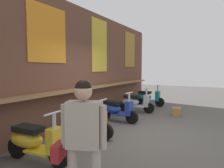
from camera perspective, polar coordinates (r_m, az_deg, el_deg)
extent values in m
plane|color=#56544F|center=(5.63, 7.05, -13.32)|extent=(30.66, 30.66, 0.00)
cube|color=brown|center=(6.38, -10.09, 4.86)|extent=(10.95, 0.25, 3.54)
cube|color=olive|center=(6.22, -7.80, -1.31)|extent=(9.86, 0.36, 0.05)
cube|color=orange|center=(5.43, -17.17, 12.93)|extent=(1.25, 0.02, 1.38)
cube|color=gold|center=(7.31, -3.43, 10.45)|extent=(0.97, 0.02, 1.79)
cube|color=olive|center=(9.67, 4.94, 9.30)|extent=(1.09, 0.02, 1.55)
ellipsoid|color=gold|center=(4.28, -22.39, -13.79)|extent=(0.42, 0.72, 0.30)
cube|color=black|center=(4.19, -21.99, -11.33)|extent=(0.33, 0.57, 0.10)
cube|color=gold|center=(4.09, -18.82, -16.77)|extent=(0.41, 0.52, 0.04)
cube|color=gold|center=(3.83, -15.52, -14.69)|extent=(0.29, 0.18, 0.44)
cylinder|color=#B7B7BC|center=(3.79, -15.57, -12.84)|extent=(0.07, 0.07, 0.70)
cylinder|color=#B7B7BC|center=(3.70, -15.68, -7.65)|extent=(0.46, 0.06, 0.04)
cylinder|color=black|center=(3.87, -14.24, -18.76)|extent=(0.13, 0.41, 0.40)
cylinder|color=black|center=(4.52, -24.56, -15.54)|extent=(0.13, 0.41, 0.40)
ellipsoid|color=orange|center=(5.41, -8.88, -9.70)|extent=(0.38, 0.70, 0.30)
cube|color=black|center=(5.33, -8.47, -7.68)|extent=(0.30, 0.55, 0.10)
cube|color=orange|center=(5.25, -5.73, -11.79)|extent=(0.38, 0.50, 0.04)
cube|color=orange|center=(5.04, -2.86, -9.88)|extent=(0.28, 0.16, 0.44)
cylinder|color=#B7B7BC|center=(5.01, -2.86, -8.43)|extent=(0.07, 0.07, 0.70)
cylinder|color=#B7B7BC|center=(4.94, -2.88, -4.47)|extent=(0.46, 0.04, 0.04)
cylinder|color=black|center=(5.06, -1.85, -12.98)|extent=(0.10, 0.40, 0.40)
cylinder|color=black|center=(5.60, -10.95, -11.33)|extent=(0.10, 0.40, 0.40)
ellipsoid|color=#233D9E|center=(6.79, -0.23, -6.72)|extent=(0.43, 0.72, 0.30)
cube|color=black|center=(6.73, 0.13, -5.10)|extent=(0.34, 0.57, 0.10)
cube|color=#233D9E|center=(6.65, 2.35, -8.29)|extent=(0.41, 0.52, 0.04)
cube|color=#233D9E|center=(6.46, 4.69, -6.68)|extent=(0.29, 0.18, 0.44)
cylinder|color=#B7B7BC|center=(6.44, 4.69, -5.55)|extent=(0.07, 0.07, 0.70)
cylinder|color=#B7B7BC|center=(6.39, 4.71, -2.45)|extent=(0.46, 0.07, 0.04)
cylinder|color=black|center=(6.48, 5.47, -9.11)|extent=(0.13, 0.41, 0.40)
cylinder|color=black|center=(6.97, -1.99, -8.12)|extent=(0.13, 0.41, 0.40)
ellipsoid|color=#B2B5BA|center=(8.19, 5.02, -4.82)|extent=(0.42, 0.72, 0.30)
cube|color=black|center=(8.14, 5.36, -3.45)|extent=(0.33, 0.57, 0.10)
cube|color=#B2B5BA|center=(8.11, 7.36, -6.01)|extent=(0.41, 0.52, 0.04)
cube|color=#B2B5BA|center=(7.99, 9.44, -4.59)|extent=(0.29, 0.18, 0.44)
cylinder|color=#B7B7BC|center=(7.97, 9.45, -3.66)|extent=(0.07, 0.07, 0.70)
cylinder|color=#B7B7BC|center=(7.93, 9.48, -1.16)|extent=(0.46, 0.07, 0.04)
cylinder|color=black|center=(8.01, 10.11, -6.53)|extent=(0.13, 0.41, 0.40)
cylinder|color=black|center=(8.31, 3.37, -6.08)|extent=(0.13, 0.41, 0.40)
ellipsoid|color=#197075|center=(9.65, 8.71, -3.45)|extent=(0.39, 0.71, 0.30)
cube|color=black|center=(9.60, 9.00, -2.28)|extent=(0.31, 0.55, 0.10)
cube|color=#197075|center=(9.55, 10.67, -4.46)|extent=(0.39, 0.51, 0.04)
cube|color=#197075|center=(9.43, 12.42, -3.25)|extent=(0.28, 0.16, 0.44)
cylinder|color=#B7B7BC|center=(9.42, 12.43, -2.47)|extent=(0.07, 0.07, 0.70)
cylinder|color=#B7B7BC|center=(9.38, 12.47, -0.34)|extent=(0.46, 0.04, 0.04)
cylinder|color=black|center=(9.45, 12.98, -4.91)|extent=(0.11, 0.40, 0.40)
cylinder|color=black|center=(9.76, 7.31, -4.53)|extent=(0.11, 0.40, 0.40)
cube|color=#ADA393|center=(2.50, -7.81, -10.97)|extent=(0.32, 0.43, 0.55)
sphere|color=tan|center=(2.42, -7.91, -2.01)|extent=(0.21, 0.21, 0.21)
sphere|color=black|center=(2.42, -7.92, -1.15)|extent=(0.19, 0.19, 0.19)
cylinder|color=#ADA393|center=(2.45, -2.41, -11.79)|extent=(0.08, 0.08, 0.52)
cylinder|color=#ADA393|center=(2.57, -12.94, -11.12)|extent=(0.08, 0.08, 0.52)
cube|color=maroon|center=(2.68, -14.45, -17.49)|extent=(0.28, 0.18, 0.20)
cube|color=olive|center=(7.90, 17.26, -7.24)|extent=(0.45, 0.39, 0.29)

